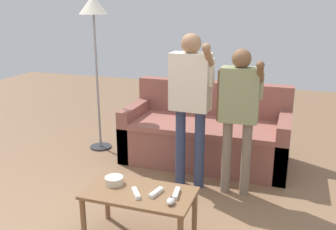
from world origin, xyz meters
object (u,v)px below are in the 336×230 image
at_px(couch, 206,135).
at_px(snack_bowl, 114,180).
at_px(floor_lamp, 94,17).
at_px(game_remote_wand_far, 176,193).
at_px(player_right, 239,106).
at_px(coffee_table, 140,199).
at_px(game_remote_nunchuk, 171,201).
at_px(player_center, 191,94).
at_px(game_remote_wand_near, 156,192).
at_px(game_remote_wand_spare, 136,193).

relative_size(couch, snack_bowl, 12.69).
relative_size(floor_lamp, game_remote_wand_far, 11.57).
distance_m(floor_lamp, player_right, 2.14).
bearing_deg(player_right, snack_bowl, -130.82).
distance_m(coffee_table, game_remote_nunchuk, 0.32).
height_order(couch, coffee_table, couch).
bearing_deg(snack_bowl, couch, 77.80).
distance_m(player_center, game_remote_wand_near, 1.18).
xyz_separation_m(coffee_table, game_remote_wand_spare, (-0.00, -0.06, 0.08)).
bearing_deg(game_remote_wand_near, player_right, 66.10).
bearing_deg(game_remote_wand_spare, snack_bowl, 154.86).
height_order(couch, snack_bowl, couch).
bearing_deg(coffee_table, game_remote_wand_far, 8.15).
bearing_deg(player_center, game_remote_wand_spare, -96.18).
relative_size(game_remote_wand_near, game_remote_wand_far, 0.97).
bearing_deg(game_remote_wand_spare, player_center, 83.82).
relative_size(coffee_table, player_right, 0.59).
distance_m(coffee_table, game_remote_wand_far, 0.30).
xyz_separation_m(floor_lamp, game_remote_wand_near, (1.42, -1.70, -1.24)).
relative_size(game_remote_wand_far, game_remote_wand_spare, 1.09).
bearing_deg(game_remote_wand_near, couch, 90.49).
relative_size(couch, player_center, 1.22).
bearing_deg(game_remote_wand_far, game_remote_nunchuk, -89.59).
height_order(player_right, game_remote_wand_far, player_right).
height_order(game_remote_nunchuk, game_remote_wand_spare, game_remote_nunchuk).
xyz_separation_m(couch, game_remote_wand_near, (0.02, -1.77, 0.13)).
distance_m(floor_lamp, game_remote_wand_near, 2.54).
bearing_deg(game_remote_wand_far, game_remote_wand_near, -165.74).
bearing_deg(player_right, game_remote_wand_spare, -118.81).
height_order(floor_lamp, player_right, floor_lamp).
relative_size(coffee_table, player_center, 0.55).
distance_m(game_remote_wand_near, game_remote_wand_far, 0.16).
bearing_deg(floor_lamp, game_remote_wand_spare, -53.88).
relative_size(game_remote_wand_near, game_remote_wand_spare, 1.06).
bearing_deg(game_remote_nunchuk, snack_bowl, 163.81).
bearing_deg(couch, floor_lamp, -177.18).
distance_m(game_remote_nunchuk, game_remote_wand_spare, 0.30).
distance_m(player_right, game_remote_wand_far, 1.13).
relative_size(player_right, game_remote_wand_near, 8.92).
xyz_separation_m(snack_bowl, game_remote_nunchuk, (0.54, -0.16, -0.01)).
relative_size(snack_bowl, player_center, 0.10).
xyz_separation_m(player_center, game_remote_wand_far, (0.17, -1.01, -0.54)).
xyz_separation_m(couch, player_center, (-0.01, -0.72, 0.67)).
height_order(snack_bowl, player_right, player_right).
xyz_separation_m(floor_lamp, game_remote_wand_spare, (1.28, -1.76, -1.24)).
bearing_deg(game_remote_wand_near, coffee_table, -178.70).
bearing_deg(player_center, coffee_table, -96.28).
height_order(player_center, game_remote_wand_near, player_center).
height_order(game_remote_nunchuk, floor_lamp, floor_lamp).
xyz_separation_m(couch, floor_lamp, (-1.41, -0.07, 1.37)).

